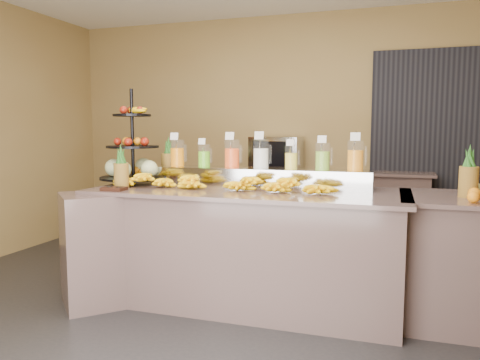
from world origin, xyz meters
The scene contains 19 objects.
ground centered at (0.00, 0.00, 0.00)m, with size 6.00×6.00×0.00m, color black.
room_envelope centered at (0.19, 0.79, 1.88)m, with size 6.04×5.02×2.82m.
buffet_counter centered at (-0.12, 0.26, 0.47)m, with size 2.75×1.25×0.93m.
right_counter centered at (1.70, 0.40, 0.47)m, with size 1.08×0.88×0.93m.
back_ledge centered at (0.00, 2.25, 0.47)m, with size 3.10×0.55×0.93m.
pitcher_tray centered at (0.04, 0.58, 1.01)m, with size 1.85×0.30×0.15m, color gray.
juice_pitcher_orange_a centered at (-0.74, 0.58, 1.18)m, with size 0.13×0.13×0.31m.
juice_pitcher_green centered at (-0.48, 0.58, 1.17)m, with size 0.11×0.11×0.26m.
juice_pitcher_orange_b centered at (-0.22, 0.58, 1.19)m, with size 0.13×0.14×0.32m.
juice_pitcher_milk centered at (0.04, 0.58, 1.19)m, with size 0.13×0.14×0.32m.
juice_pitcher_lemon centered at (0.30, 0.58, 1.17)m, with size 0.11×0.11×0.26m.
juice_pitcher_lime centered at (0.56, 0.58, 1.18)m, with size 0.12×0.12×0.29m.
juice_pitcher_orange_c centered at (0.82, 0.58, 1.19)m, with size 0.13×0.13×0.32m.
banana_heap centered at (-0.23, 0.25, 1.00)m, with size 1.81×0.16×0.15m.
fruit_stand centered at (-1.07, 0.43, 1.14)m, with size 0.60×0.60×0.83m.
condiment_caddy centered at (-0.98, -0.08, 0.94)m, with size 0.18×0.13×0.03m, color black.
pineapple_left_a centered at (-1.01, 0.08, 1.06)m, with size 0.12×0.12×0.36m.
pineapple_left_b centered at (-0.89, 0.71, 1.09)m, with size 0.14×0.14×0.42m.
oven_warmer centered at (-0.23, 2.25, 1.12)m, with size 0.58×0.41×0.39m, color gray.
Camera 1 is at (1.10, -3.24, 1.41)m, focal length 35.00 mm.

